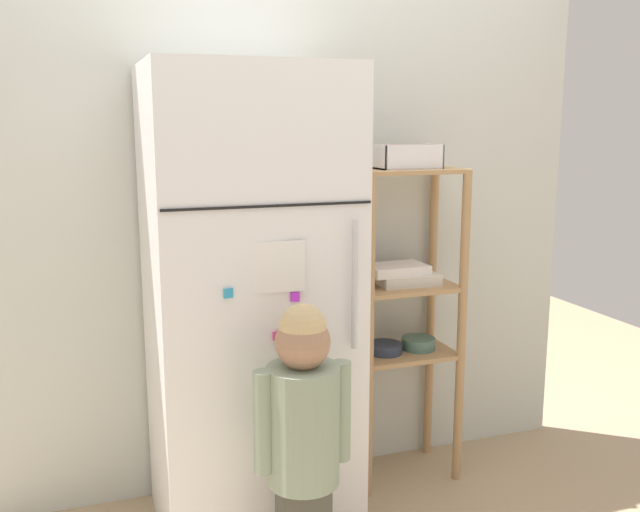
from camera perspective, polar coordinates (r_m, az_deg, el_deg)
The scene contains 6 objects.
ground_plane at distance 2.86m, azimuth -0.71°, elevation -19.84°, with size 6.00×6.00×0.00m, color tan.
kitchen_wall_back at distance 2.82m, azimuth -3.03°, elevation 2.90°, with size 2.59×0.03×2.14m, color silver.
refrigerator at distance 2.50m, azimuth -5.73°, elevation -4.00°, with size 0.67×0.62×1.64m.
child_standing at distance 2.18m, azimuth -1.39°, elevation -13.35°, with size 0.30×0.22×0.94m.
pantry_shelf_unit at distance 2.88m, azimuth 6.65°, elevation -3.54°, with size 0.44×0.29×1.28m.
fruit_bin at distance 2.78m, azimuth 6.99°, elevation 7.76°, with size 0.24×0.17×0.09m.
Camera 1 is at (-0.80, -2.33, 1.46)m, focal length 39.81 mm.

